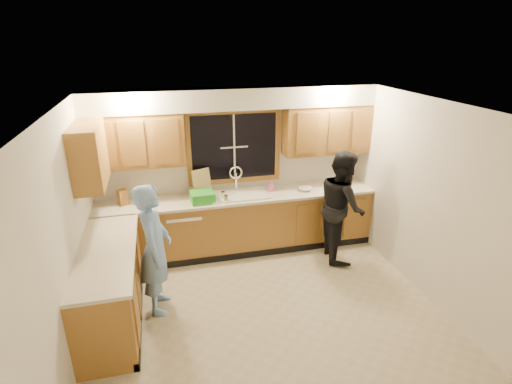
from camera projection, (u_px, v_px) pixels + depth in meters
floor at (266, 312)px, 4.93m from camera, size 4.20×4.20×0.00m
ceiling at (268, 108)px, 4.01m from camera, size 4.20×4.20×0.00m
wall_back at (234, 169)px, 6.18m from camera, size 4.20×0.00×4.20m
wall_left at (65, 242)px, 4.00m from camera, size 0.00×3.80×3.80m
wall_right at (430, 203)px, 4.94m from camera, size 0.00×3.80×3.80m
base_cabinets_back at (239, 224)px, 6.21m from camera, size 4.20×0.60×0.88m
base_cabinets_left at (111, 286)px, 4.68m from camera, size 0.60×1.90×0.88m
countertop_back at (239, 197)px, 6.03m from camera, size 4.20×0.63×0.04m
countertop_left at (107, 252)px, 4.51m from camera, size 0.63×1.90×0.04m
upper_cabinets_left at (135, 141)px, 5.50m from camera, size 1.35×0.33×0.75m
upper_cabinets_right at (327, 130)px, 6.14m from camera, size 1.35×0.33×0.75m
upper_cabinets_return at (89, 155)px, 4.83m from camera, size 0.33×0.90×0.75m
soffit at (235, 98)px, 5.62m from camera, size 4.20×0.35×0.30m
window_frame at (234, 147)px, 6.05m from camera, size 1.44×0.03×1.14m
sink at (239, 199)px, 6.06m from camera, size 0.86×0.52×0.57m
dishwasher at (184, 232)px, 6.02m from camera, size 0.60×0.56×0.82m
stove at (106, 316)px, 4.16m from camera, size 0.58×0.75×0.90m
man at (155, 249)px, 4.72m from camera, size 0.45×0.63×1.64m
woman at (342, 206)px, 5.88m from camera, size 0.76×0.90×1.67m
knife_block at (123, 197)px, 5.67m from camera, size 0.16×0.15×0.23m
cutting_board at (202, 182)px, 5.99m from camera, size 0.32×0.21×0.40m
dish_crate at (202, 197)px, 5.78m from camera, size 0.35×0.33×0.15m
soap_bottle at (271, 186)px, 6.19m from camera, size 0.08×0.08×0.17m
bowl at (305, 189)px, 6.22m from camera, size 0.25×0.25×0.05m
can_left at (226, 199)px, 5.77m from camera, size 0.08×0.08×0.11m
can_right at (223, 195)px, 5.88m from camera, size 0.08×0.08×0.12m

